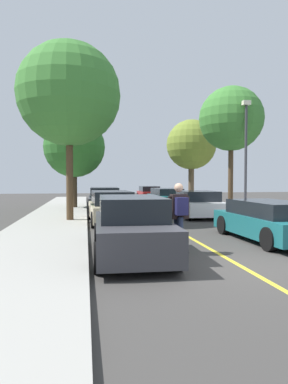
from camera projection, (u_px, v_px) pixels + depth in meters
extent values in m
plane|color=#3D3A38|center=(240.00, 266.00, 7.55)|extent=(80.00, 80.00, 0.00)
cube|color=#9E9B93|center=(14.00, 272.00, 6.76)|extent=(2.90, 56.00, 0.14)
cube|color=gold|center=(187.00, 236.00, 11.49)|extent=(0.12, 39.20, 0.01)
cube|color=#38383D|center=(131.00, 234.00, 8.49)|extent=(1.84, 4.43, 0.73)
cube|color=black|center=(131.00, 208.00, 8.49)|extent=(1.58, 2.57, 0.55)
cylinder|color=black|center=(177.00, 255.00, 7.13)|extent=(0.24, 0.65, 0.64)
cylinder|color=black|center=(99.00, 258.00, 6.91)|extent=(0.24, 0.65, 0.64)
cylinder|color=black|center=(153.00, 233.00, 10.09)|extent=(0.24, 0.65, 0.64)
cylinder|color=black|center=(98.00, 234.00, 9.86)|extent=(0.24, 0.65, 0.64)
cube|color=#BCAD89|center=(112.00, 211.00, 14.93)|extent=(1.93, 4.41, 0.64)
cube|color=black|center=(111.00, 198.00, 14.94)|extent=(1.67, 2.76, 0.56)
cylinder|color=black|center=(137.00, 219.00, 13.66)|extent=(0.24, 0.65, 0.64)
cylinder|color=black|center=(94.00, 220.00, 13.33)|extent=(0.24, 0.65, 0.64)
cylinder|color=black|center=(126.00, 212.00, 16.55)|extent=(0.24, 0.65, 0.64)
cylinder|color=black|center=(90.00, 213.00, 16.22)|extent=(0.24, 0.65, 0.64)
cube|color=#38383D|center=(104.00, 202.00, 20.64)|extent=(1.96, 4.49, 0.66)
cube|color=black|center=(104.00, 192.00, 20.70)|extent=(1.69, 2.72, 0.56)
cylinder|color=black|center=(121.00, 207.00, 19.27)|extent=(0.24, 0.65, 0.64)
cylinder|color=black|center=(89.00, 208.00, 19.02)|extent=(0.24, 0.65, 0.64)
cylinder|color=black|center=(117.00, 204.00, 22.28)|extent=(0.24, 0.65, 0.64)
cylinder|color=black|center=(90.00, 204.00, 22.03)|extent=(0.24, 0.65, 0.64)
cube|color=#196066|center=(268.00, 225.00, 10.60)|extent=(1.88, 4.33, 0.60)
cube|color=black|center=(270.00, 208.00, 10.50)|extent=(1.64, 2.94, 0.44)
cylinder|color=black|center=(223.00, 225.00, 11.87)|extent=(0.24, 0.65, 0.64)
cylinder|color=black|center=(267.00, 224.00, 12.19)|extent=(0.24, 0.65, 0.64)
cylinder|color=black|center=(269.00, 239.00, 9.03)|extent=(0.24, 0.65, 0.64)
cube|color=white|center=(198.00, 207.00, 17.25)|extent=(2.03, 4.10, 0.64)
cube|color=black|center=(198.00, 196.00, 17.28)|extent=(1.74, 2.47, 0.49)
cylinder|color=black|center=(175.00, 209.00, 18.45)|extent=(0.24, 0.65, 0.64)
cylinder|color=black|center=(207.00, 208.00, 18.69)|extent=(0.24, 0.65, 0.64)
cylinder|color=black|center=(187.00, 213.00, 15.84)|extent=(0.24, 0.65, 0.64)
cylinder|color=black|center=(224.00, 213.00, 16.07)|extent=(0.24, 0.65, 0.64)
cube|color=#196066|center=(167.00, 199.00, 23.92)|extent=(1.97, 4.48, 0.62)
cube|color=black|center=(167.00, 192.00, 23.91)|extent=(1.71, 2.96, 0.46)
cylinder|color=black|center=(150.00, 201.00, 25.26)|extent=(0.23, 0.64, 0.64)
cylinder|color=black|center=(173.00, 200.00, 25.59)|extent=(0.23, 0.64, 0.64)
cylinder|color=black|center=(159.00, 204.00, 22.27)|extent=(0.23, 0.64, 0.64)
cylinder|color=black|center=(185.00, 203.00, 22.59)|extent=(0.23, 0.64, 0.64)
cube|color=maroon|center=(149.00, 195.00, 30.43)|extent=(1.80, 4.22, 0.64)
cube|color=black|center=(149.00, 189.00, 30.47)|extent=(1.56, 2.50, 0.45)
cylinder|color=black|center=(138.00, 196.00, 31.70)|extent=(0.23, 0.64, 0.64)
cylinder|color=black|center=(155.00, 196.00, 31.93)|extent=(0.23, 0.64, 0.64)
cylinder|color=black|center=(143.00, 198.00, 28.95)|extent=(0.23, 0.64, 0.64)
cylinder|color=black|center=(161.00, 198.00, 29.18)|extent=(0.23, 0.64, 0.64)
cylinder|color=#4C3823|center=(70.00, 171.00, 14.85)|extent=(0.30, 0.30, 4.19)
sphere|color=#3D7F33|center=(69.00, 94.00, 14.72)|extent=(4.42, 4.42, 4.42)
cylinder|color=#3D2D1E|center=(75.00, 184.00, 21.55)|extent=(0.30, 0.30, 2.91)
sphere|color=#2D6B28|center=(74.00, 147.00, 21.46)|extent=(3.81, 3.81, 3.81)
cylinder|color=#4C3823|center=(231.00, 176.00, 17.61)|extent=(0.25, 0.25, 3.82)
sphere|color=#3D7F33|center=(231.00, 119.00, 17.50)|extent=(3.26, 3.26, 3.26)
cylinder|color=brown|center=(191.00, 183.00, 24.20)|extent=(0.40, 0.40, 3.04)
sphere|color=olive|center=(191.00, 145.00, 24.10)|extent=(3.48, 3.48, 3.48)
cylinder|color=#B2140F|center=(245.00, 212.00, 15.42)|extent=(0.20, 0.20, 0.55)
sphere|color=#B2140F|center=(245.00, 205.00, 15.41)|extent=(0.18, 0.18, 0.18)
cylinder|color=#38383D|center=(246.00, 162.00, 15.87)|extent=(0.12, 0.12, 5.14)
cube|color=#EAE5C6|center=(246.00, 103.00, 15.77)|extent=(0.36, 0.24, 0.20)
cube|color=black|center=(178.00, 250.00, 8.78)|extent=(0.31, 0.86, 0.02)
cylinder|color=beige|center=(170.00, 250.00, 9.08)|extent=(0.03, 0.06, 0.06)
cylinder|color=beige|center=(177.00, 250.00, 9.13)|extent=(0.03, 0.06, 0.06)
cylinder|color=beige|center=(180.00, 255.00, 8.43)|extent=(0.03, 0.06, 0.06)
cylinder|color=beige|center=(187.00, 255.00, 8.48)|extent=(0.03, 0.06, 0.06)
cube|color=#99999E|center=(174.00, 248.00, 9.10)|extent=(0.10, 0.05, 0.02)
cube|color=#99999E|center=(184.00, 254.00, 8.45)|extent=(0.10, 0.05, 0.02)
cube|color=black|center=(175.00, 247.00, 8.99)|extent=(0.13, 0.27, 0.06)
cube|color=black|center=(182.00, 250.00, 8.56)|extent=(0.13, 0.27, 0.06)
cylinder|color=#283351|center=(177.00, 231.00, 8.88)|extent=(0.17, 0.17, 0.78)
cylinder|color=#283351|center=(180.00, 232.00, 8.64)|extent=(0.17, 0.17, 0.78)
cube|color=black|center=(179.00, 207.00, 8.74)|extent=(0.42, 0.26, 0.63)
sphere|color=tan|center=(179.00, 188.00, 8.72)|extent=(0.23, 0.23, 0.23)
cylinder|color=black|center=(170.00, 208.00, 8.67)|extent=(0.10, 0.10, 0.58)
cylinder|color=black|center=(187.00, 207.00, 8.80)|extent=(0.10, 0.10, 0.58)
cube|color=#1E1E4C|center=(182.00, 206.00, 8.54)|extent=(0.32, 0.21, 0.44)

